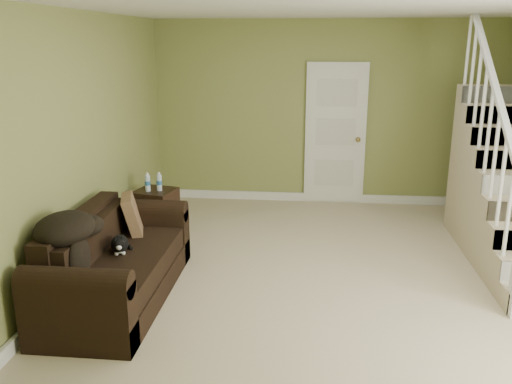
% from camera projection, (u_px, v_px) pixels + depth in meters
% --- Properties ---
extents(floor, '(5.00, 5.50, 0.01)m').
position_uv_depth(floor, '(331.00, 279.00, 5.44)').
color(floor, '#C3B08D').
rests_on(floor, ground).
extents(ceiling, '(5.00, 5.50, 0.01)m').
position_uv_depth(ceiling, '(343.00, 6.00, 4.73)').
color(ceiling, white).
rests_on(ceiling, wall_back).
extents(wall_back, '(5.00, 0.04, 2.60)m').
position_uv_depth(wall_back, '(329.00, 114.00, 7.72)').
color(wall_back, olive).
rests_on(wall_back, floor).
extents(wall_front, '(5.00, 0.04, 2.60)m').
position_uv_depth(wall_front, '(360.00, 274.00, 2.45)').
color(wall_front, olive).
rests_on(wall_front, floor).
extents(wall_left, '(0.04, 5.50, 2.60)m').
position_uv_depth(wall_left, '(81.00, 147.00, 5.33)').
color(wall_left, olive).
rests_on(wall_left, floor).
extents(baseboard_back, '(5.00, 0.04, 0.12)m').
position_uv_depth(baseboard_back, '(326.00, 197.00, 8.03)').
color(baseboard_back, white).
rests_on(baseboard_back, floor).
extents(baseboard_left, '(0.04, 5.50, 0.12)m').
position_uv_depth(baseboard_left, '(94.00, 263.00, 5.67)').
color(baseboard_left, white).
rests_on(baseboard_left, floor).
extents(door, '(0.86, 0.12, 2.02)m').
position_uv_depth(door, '(335.00, 135.00, 7.75)').
color(door, white).
rests_on(door, floor).
extents(staircase, '(1.00, 2.51, 2.82)m').
position_uv_depth(staircase, '(512.00, 197.00, 5.99)').
color(staircase, '#C3B08D').
rests_on(staircase, floor).
extents(sofa, '(0.87, 2.02, 0.80)m').
position_uv_depth(sofa, '(114.00, 267.00, 4.98)').
color(sofa, black).
rests_on(sofa, floor).
extents(side_table, '(0.54, 0.54, 0.77)m').
position_uv_depth(side_table, '(156.00, 210.00, 6.72)').
color(side_table, black).
rests_on(side_table, floor).
extents(cat, '(0.26, 0.42, 0.20)m').
position_uv_depth(cat, '(119.00, 244.00, 4.96)').
color(cat, black).
rests_on(cat, sofa).
extents(banana, '(0.15, 0.16, 0.05)m').
position_uv_depth(banana, '(115.00, 275.00, 4.45)').
color(banana, gold).
rests_on(banana, sofa).
extents(throw_pillow, '(0.31, 0.45, 0.42)m').
position_uv_depth(throw_pillow, '(132.00, 215.00, 5.48)').
color(throw_pillow, '#4C311E').
rests_on(throw_pillow, sofa).
extents(throw_blanket, '(0.64, 0.73, 0.25)m').
position_uv_depth(throw_blanket, '(65.00, 228.00, 4.45)').
color(throw_blanket, black).
rests_on(throw_blanket, sofa).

